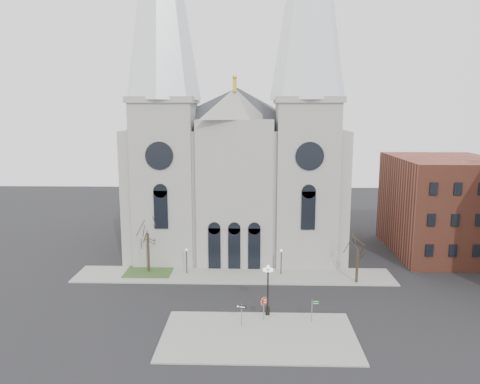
{
  "coord_description": "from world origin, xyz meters",
  "views": [
    {
      "loc": [
        2.41,
        -45.32,
        20.74
      ],
      "look_at": [
        0.89,
        8.0,
        11.34
      ],
      "focal_mm": 35.0,
      "sensor_mm": 36.0,
      "label": 1
    }
  ],
  "objects_px": {
    "stop_sign": "(264,303)",
    "street_name_sign": "(313,309)",
    "globe_lamp": "(268,284)",
    "one_way_sign": "(242,311)"
  },
  "relations": [
    {
      "from": "street_name_sign",
      "to": "globe_lamp",
      "type": "bearing_deg",
      "value": 156.1
    },
    {
      "from": "stop_sign",
      "to": "street_name_sign",
      "type": "height_order",
      "value": "stop_sign"
    },
    {
      "from": "stop_sign",
      "to": "one_way_sign",
      "type": "distance_m",
      "value": 2.53
    },
    {
      "from": "globe_lamp",
      "to": "street_name_sign",
      "type": "height_order",
      "value": "globe_lamp"
    },
    {
      "from": "one_way_sign",
      "to": "globe_lamp",
      "type": "bearing_deg",
      "value": 63.51
    },
    {
      "from": "street_name_sign",
      "to": "stop_sign",
      "type": "bearing_deg",
      "value": 171.81
    },
    {
      "from": "stop_sign",
      "to": "globe_lamp",
      "type": "bearing_deg",
      "value": 48.55
    },
    {
      "from": "one_way_sign",
      "to": "street_name_sign",
      "type": "relative_size",
      "value": 0.97
    },
    {
      "from": "street_name_sign",
      "to": "one_way_sign",
      "type": "bearing_deg",
      "value": -176.65
    },
    {
      "from": "globe_lamp",
      "to": "street_name_sign",
      "type": "bearing_deg",
      "value": -18.49
    }
  ]
}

